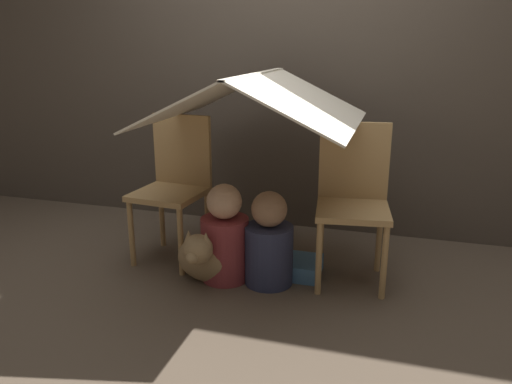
# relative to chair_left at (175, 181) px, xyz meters

# --- Properties ---
(ground_plane) EXTENTS (8.80, 8.80, 0.00)m
(ground_plane) POSITION_rel_chair_left_xyz_m (0.58, -0.20, -0.52)
(ground_plane) COLOR brown
(wall_back) EXTENTS (7.00, 0.05, 2.50)m
(wall_back) POSITION_rel_chair_left_xyz_m (0.58, 0.80, 0.73)
(wall_back) COLOR #4C4238
(wall_back) RESTS_ON ground_plane
(chair_left) EXTENTS (0.45, 0.45, 0.94)m
(chair_left) POSITION_rel_chair_left_xyz_m (0.00, 0.00, 0.00)
(chair_left) COLOR tan
(chair_left) RESTS_ON ground_plane
(chair_right) EXTENTS (0.47, 0.47, 0.94)m
(chair_right) POSITION_rel_chair_left_xyz_m (1.15, -0.00, 0.00)
(chair_right) COLOR tan
(chair_right) RESTS_ON ground_plane
(sheet_canopy) EXTENTS (1.17, 1.16, 0.29)m
(sheet_canopy) POSITION_rel_chair_left_xyz_m (0.58, -0.08, 0.56)
(sheet_canopy) COLOR silver
(person_front) EXTENTS (0.29, 0.29, 0.60)m
(person_front) POSITION_rel_chair_left_xyz_m (0.43, -0.24, -0.26)
(person_front) COLOR maroon
(person_front) RESTS_ON ground_plane
(person_second) EXTENTS (0.29, 0.29, 0.57)m
(person_second) POSITION_rel_chair_left_xyz_m (0.70, -0.22, -0.27)
(person_second) COLOR #2D3351
(person_second) RESTS_ON ground_plane
(dog) EXTENTS (0.38, 0.36, 0.38)m
(dog) POSITION_rel_chair_left_xyz_m (0.34, -0.35, -0.34)
(dog) COLOR #9E7F56
(dog) RESTS_ON ground_plane
(floor_cushion) EXTENTS (0.34, 0.27, 0.10)m
(floor_cushion) POSITION_rel_chair_left_xyz_m (0.82, -0.07, -0.47)
(floor_cushion) COLOR #4C7FB2
(floor_cushion) RESTS_ON ground_plane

